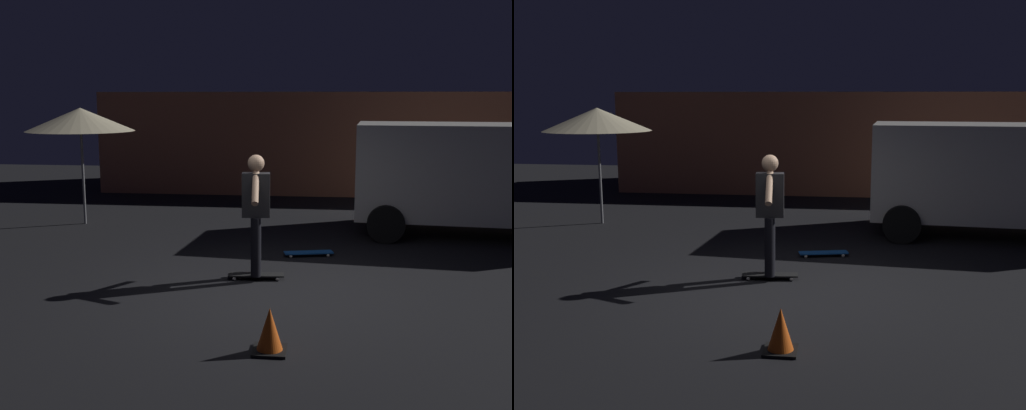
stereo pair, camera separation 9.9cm
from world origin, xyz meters
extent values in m
plane|color=black|center=(0.00, 0.00, 0.00)|extent=(28.00, 28.00, 0.00)
cube|color=#B76B4C|center=(0.12, 9.46, 1.32)|extent=(10.94, 3.38, 2.63)
cube|color=silver|center=(3.48, 3.77, 1.18)|extent=(4.74, 2.28, 1.70)
cylinder|color=black|center=(1.82, 4.90, 0.33)|extent=(0.68, 0.28, 0.66)
cylinder|color=black|center=(1.65, 2.93, 0.33)|extent=(0.68, 0.28, 0.66)
cylinder|color=slate|center=(-4.19, 3.88, 1.10)|extent=(0.05, 0.05, 2.20)
cone|color=beige|center=(-4.19, 3.88, 2.08)|extent=(2.10, 2.10, 0.45)
cube|color=black|center=(-0.34, 0.53, 0.06)|extent=(0.79, 0.27, 0.02)
sphere|color=silver|center=(-0.05, 0.64, 0.03)|extent=(0.05, 0.05, 0.05)
sphere|color=silver|center=(-0.04, 0.47, 0.03)|extent=(0.05, 0.05, 0.05)
sphere|color=silver|center=(-0.65, 0.59, 0.03)|extent=(0.05, 0.05, 0.05)
sphere|color=silver|center=(-0.63, 0.42, 0.03)|extent=(0.05, 0.05, 0.05)
cube|color=#1959B2|center=(0.35, 1.85, 0.06)|extent=(0.81, 0.37, 0.02)
sphere|color=silver|center=(0.62, 2.01, 0.03)|extent=(0.05, 0.05, 0.05)
sphere|color=silver|center=(0.66, 1.84, 0.03)|extent=(0.05, 0.05, 0.05)
sphere|color=silver|center=(0.04, 1.87, 0.03)|extent=(0.05, 0.05, 0.05)
sphere|color=silver|center=(0.07, 1.70, 0.03)|extent=(0.05, 0.05, 0.05)
cylinder|color=black|center=(-0.35, 0.64, 0.48)|extent=(0.14, 0.14, 0.82)
cylinder|color=black|center=(-0.33, 0.42, 0.48)|extent=(0.14, 0.14, 0.82)
cube|color=#262628|center=(-0.34, 0.53, 1.19)|extent=(0.40, 0.25, 0.60)
sphere|color=tan|center=(-0.34, 0.53, 1.62)|extent=(0.23, 0.23, 0.23)
cylinder|color=tan|center=(-0.36, 0.75, 1.34)|extent=(0.14, 0.55, 0.46)
cylinder|color=tan|center=(-0.32, 0.31, 1.34)|extent=(0.14, 0.55, 0.46)
cube|color=black|center=(0.08, -1.91, 0.01)|extent=(0.34, 0.34, 0.03)
cone|color=#EA5914|center=(0.08, -1.91, 0.23)|extent=(0.28, 0.28, 0.46)
camera|label=1|loc=(0.62, -7.61, 2.51)|focal=42.71mm
camera|label=2|loc=(0.72, -7.59, 2.51)|focal=42.71mm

